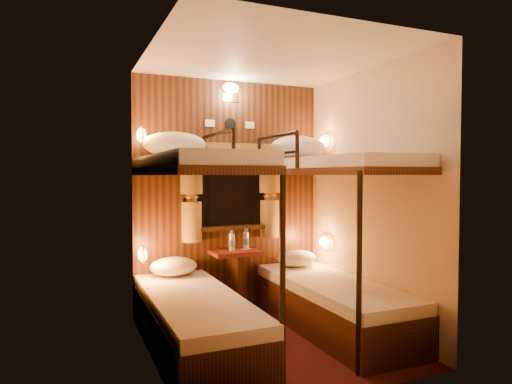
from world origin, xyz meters
name	(u,v)px	position (x,y,z in m)	size (l,w,h in m)	color
floor	(271,342)	(0.00, 0.00, 0.00)	(2.10, 2.10, 0.00)	#3E1311
ceiling	(271,57)	(0.00, 0.00, 2.40)	(2.10, 2.10, 0.00)	silver
wall_back	(229,196)	(0.00, 1.05, 1.20)	(2.40, 2.40, 0.00)	#C6B293
wall_front	(341,210)	(0.00, -1.05, 1.20)	(2.40, 2.40, 0.00)	#C6B293
wall_left	(151,204)	(-1.00, 0.00, 1.20)	(2.40, 2.40, 0.00)	#C6B293
wall_right	(369,199)	(1.00, 0.00, 1.20)	(2.40, 2.40, 0.00)	#C6B293
back_panel	(230,196)	(0.00, 1.04, 1.20)	(2.00, 0.03, 2.40)	black
bunk_left	(194,282)	(-0.65, 0.07, 0.56)	(0.72, 1.90, 1.82)	black
bunk_right	(332,269)	(0.65, 0.07, 0.56)	(0.72, 1.90, 1.82)	black
window	(231,198)	(0.00, 1.00, 1.18)	(1.00, 0.12, 0.79)	black
curtains	(232,190)	(0.00, 0.97, 1.26)	(1.10, 0.22, 1.00)	olive
back_fixtures	(231,95)	(0.00, 1.00, 2.25)	(0.54, 0.09, 0.48)	black
reading_lamps	(241,193)	(0.00, 0.70, 1.24)	(2.00, 0.20, 1.25)	orange
table	(236,273)	(0.00, 0.85, 0.41)	(0.50, 0.34, 0.66)	maroon
bottle_left	(232,242)	(-0.05, 0.83, 0.74)	(0.06, 0.06, 0.21)	#99BFE5
bottle_right	(246,240)	(0.12, 0.88, 0.74)	(0.06, 0.06, 0.21)	#99BFE5
sachet_a	(245,249)	(0.11, 0.87, 0.65)	(0.08, 0.06, 0.01)	silver
sachet_b	(247,249)	(0.15, 0.91, 0.65)	(0.07, 0.05, 0.01)	silver
pillow_lower_left	(174,266)	(-0.65, 0.82, 0.54)	(0.45, 0.32, 0.18)	white
pillow_lower_right	(297,258)	(0.65, 0.76, 0.54)	(0.43, 0.31, 0.17)	white
pillow_upper_left	(175,144)	(-0.65, 0.74, 1.71)	(0.60, 0.43, 0.23)	white
pillow_upper_right	(298,147)	(0.65, 0.74, 1.71)	(0.61, 0.43, 0.24)	white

